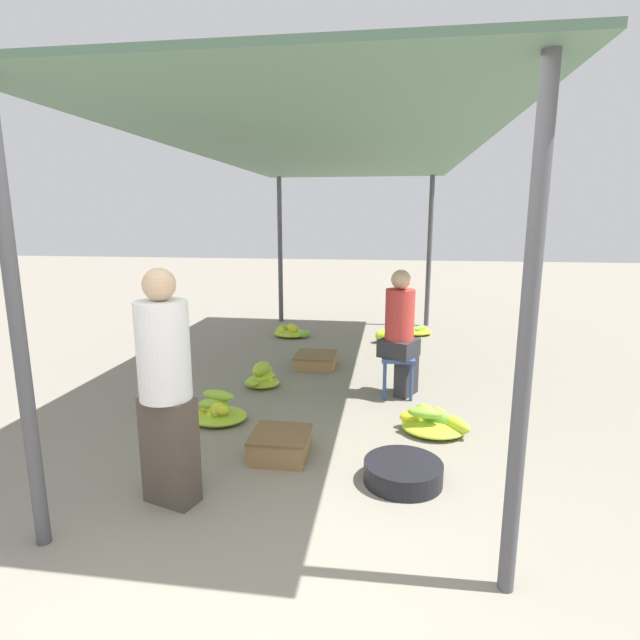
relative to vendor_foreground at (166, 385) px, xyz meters
name	(u,v)px	position (x,y,z in m)	size (l,w,h in m)	color
ground_plane	(244,605)	(0.73, -0.82, -0.81)	(40.00, 40.00, 0.00)	gray
canopy_post_front_left	(18,331)	(-0.56, -0.52, 0.46)	(0.08, 0.08, 2.53)	#4C4C51
canopy_post_front_right	(526,349)	(2.02, -0.52, 0.46)	(0.08, 0.08, 2.53)	#4C4C51
canopy_post_back_left	(280,251)	(-0.56, 5.80, 0.46)	(0.08, 0.08, 2.53)	#4C4C51
canopy_post_back_right	(429,253)	(2.02, 5.80, 0.46)	(0.08, 0.08, 2.53)	#4C4C51
canopy_tarp	(331,150)	(0.73, 2.64, 1.74)	(2.98, 6.72, 0.04)	#567A60
vendor_foreground	(166,385)	(0.00, 0.00, 0.00)	(0.41, 0.41, 1.55)	#4C4238
stool	(398,364)	(1.50, 2.23, -0.46)	(0.34, 0.34, 0.44)	#384C84
vendor_seated	(401,331)	(1.51, 2.24, -0.11)	(0.46, 0.46, 1.34)	#2D2D33
basin_black	(403,472)	(1.52, 0.46, -0.73)	(0.56, 0.56, 0.15)	black
banana_pile_left_0	(216,411)	(-0.16, 1.29, -0.71)	(0.63, 0.46, 0.30)	#A3C62F
banana_pile_left_1	(262,377)	(0.01, 2.29, -0.70)	(0.39, 0.49, 0.29)	#B2CC2C
banana_pile_left_2	(291,332)	(-0.15, 4.69, -0.74)	(0.58, 0.48, 0.20)	#AECA2D
banana_pile_right_0	(434,422)	(1.81, 1.38, -0.72)	(0.63, 0.63, 0.25)	#75B337
banana_pile_right_1	(398,347)	(1.51, 3.96, -0.73)	(0.45, 0.44, 0.22)	#96C031
banana_pile_right_2	(389,337)	(1.39, 4.48, -0.72)	(0.49, 0.35, 0.20)	#BED02A
banana_pile_right_3	(416,331)	(1.82, 5.10, -0.75)	(0.51, 0.45, 0.16)	#A3C52F
crate_near	(280,445)	(0.57, 0.71, -0.70)	(0.45, 0.45, 0.20)	olive
crate_mid	(316,360)	(0.49, 3.14, -0.72)	(0.51, 0.51, 0.16)	#9E7A4C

